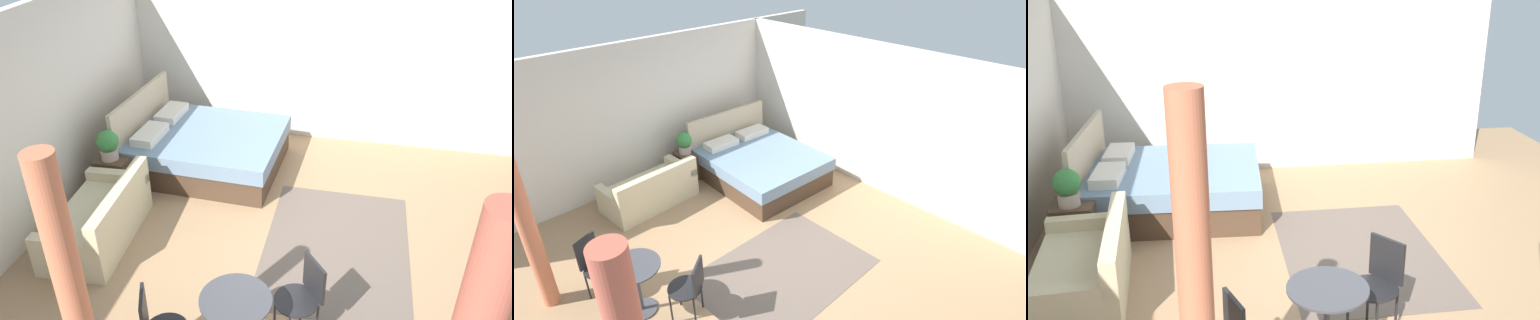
% 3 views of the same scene
% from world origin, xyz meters
% --- Properties ---
extents(ground_plane, '(8.68, 9.30, 0.02)m').
position_xyz_m(ground_plane, '(0.00, 0.00, -0.01)').
color(ground_plane, '#9E7A56').
extents(wall_right, '(0.12, 6.30, 2.65)m').
position_xyz_m(wall_right, '(2.84, 0.00, 1.32)').
color(wall_right, silver).
rests_on(wall_right, ground).
extents(area_rug, '(2.36, 1.69, 0.01)m').
position_xyz_m(area_rug, '(-0.04, -0.50, 0.00)').
color(area_rug, '#66564C').
rests_on(area_rug, ground).
extents(bed, '(1.90, 2.22, 1.11)m').
position_xyz_m(bed, '(1.45, 1.60, 0.31)').
color(bed, '#473323').
rests_on(bed, ground).
extents(couch, '(1.58, 0.91, 0.75)m').
position_xyz_m(couch, '(-0.49, 2.30, 0.26)').
color(couch, beige).
rests_on(couch, ground).
extents(nightstand, '(0.53, 0.45, 0.54)m').
position_xyz_m(nightstand, '(0.58, 2.59, 0.27)').
color(nightstand, '#473323').
rests_on(nightstand, ground).
extents(potted_plant, '(0.29, 0.29, 0.42)m').
position_xyz_m(potted_plant, '(0.48, 2.61, 0.76)').
color(potted_plant, tan).
rests_on(potted_plant, nightstand).
extents(balcony_table, '(0.63, 0.63, 0.74)m').
position_xyz_m(balcony_table, '(-1.82, 0.27, 0.51)').
color(balcony_table, '#3F3F44').
rests_on(balcony_table, ground).
extents(cafe_chair_near_window, '(0.59, 0.59, 0.86)m').
position_xyz_m(cafe_chair_near_window, '(-1.40, -0.27, 0.52)').
color(cafe_chair_near_window, black).
rests_on(cafe_chair_near_window, ground).
extents(curtain_right, '(0.20, 0.20, 2.46)m').
position_xyz_m(curtain_right, '(-2.59, 1.22, 1.23)').
color(curtain_right, '#D1704C').
rests_on(curtain_right, ground).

